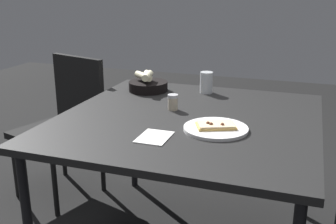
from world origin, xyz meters
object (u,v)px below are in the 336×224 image
Objects in this scene: dining_table at (188,127)px; beer_glass at (206,84)px; bread_basket at (148,84)px; chair_far at (66,118)px; pepper_shaker at (173,103)px; pizza_plate at (216,128)px.

dining_table is 10.03× the size of beer_glass.
beer_glass is at bearing -78.11° from bread_basket.
beer_glass is at bearing -84.72° from chair_far.
beer_glass reaches higher than pepper_shaker.
dining_table is 0.22m from pizza_plate.
pepper_shaker reaches higher than dining_table.
chair_far is at bearing 70.49° from pepper_shaker.
pizza_plate is at bearing -161.99° from beer_glass.
bread_basket reaches higher than pepper_shaker.
chair_far reaches higher than beer_glass.
bread_basket is 1.86× the size of beer_glass.
bread_basket is at bearing 43.17° from dining_table.
beer_glass is at bearing 18.01° from pizza_plate.
chair_far is (0.36, 0.90, -0.17)m from dining_table.
bread_basket is at bearing 40.06° from pepper_shaker.
dining_table is 1.38× the size of chair_far.
pizza_plate is (-0.14, -0.16, 0.06)m from dining_table.
pepper_shaker is (0.21, 0.26, 0.02)m from pizza_plate.
pizza_plate is at bearing -134.98° from bread_basket.
bread_basket is 0.39m from pepper_shaker.
beer_glass is 0.37m from pepper_shaker.
pizza_plate is 1.19m from chair_far.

